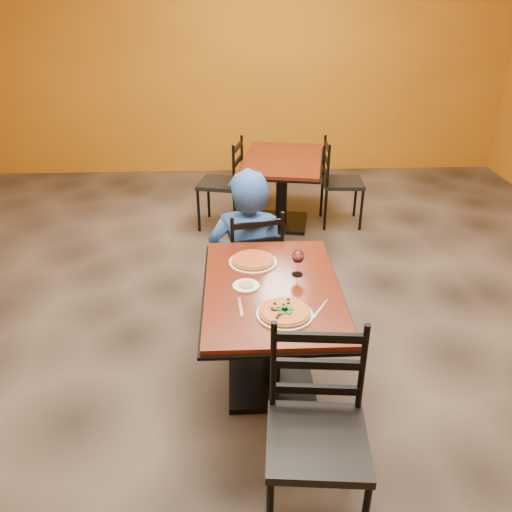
{
  "coord_description": "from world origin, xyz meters",
  "views": [
    {
      "loc": [
        -0.22,
        -3.12,
        2.33
      ],
      "look_at": [
        -0.09,
        -0.3,
        0.85
      ],
      "focal_mm": 36.04,
      "sensor_mm": 36.0,
      "label": 1
    }
  ],
  "objects_px": {
    "pizza_main": "(285,312)",
    "side_plate": "(246,286)",
    "table_second": "(282,176)",
    "plate_main": "(285,315)",
    "table_main": "(272,313)",
    "chair_second_left": "(220,184)",
    "pizza_far": "(253,260)",
    "diner": "(248,246)",
    "plate_far": "(253,262)",
    "chair_main_near": "(317,442)",
    "wine_glass": "(298,262)",
    "chair_second_right": "(343,183)",
    "chair_main_far": "(250,261)"
  },
  "relations": [
    {
      "from": "chair_second_right",
      "to": "pizza_main",
      "type": "height_order",
      "value": "chair_second_right"
    },
    {
      "from": "table_second",
      "to": "chair_second_left",
      "type": "distance_m",
      "value": 0.66
    },
    {
      "from": "table_main",
      "to": "chair_main_near",
      "type": "bearing_deg",
      "value": -82.03
    },
    {
      "from": "chair_second_left",
      "to": "diner",
      "type": "relative_size",
      "value": 0.79
    },
    {
      "from": "chair_second_left",
      "to": "chair_second_right",
      "type": "bearing_deg",
      "value": 103.46
    },
    {
      "from": "table_second",
      "to": "pizza_main",
      "type": "xyz_separation_m",
      "value": [
        -0.25,
        -2.9,
        0.21
      ]
    },
    {
      "from": "table_second",
      "to": "side_plate",
      "type": "xyz_separation_m",
      "value": [
        -0.45,
        -2.58,
        0.2
      ]
    },
    {
      "from": "chair_second_left",
      "to": "plate_far",
      "type": "xyz_separation_m",
      "value": [
        0.26,
        -2.29,
        0.28
      ]
    },
    {
      "from": "chair_second_left",
      "to": "wine_glass",
      "type": "distance_m",
      "value": 2.54
    },
    {
      "from": "chair_main_near",
      "to": "wine_glass",
      "type": "xyz_separation_m",
      "value": [
        0.03,
        1.1,
        0.34
      ]
    },
    {
      "from": "table_second",
      "to": "plate_far",
      "type": "distance_m",
      "value": 2.33
    },
    {
      "from": "plate_main",
      "to": "pizza_far",
      "type": "xyz_separation_m",
      "value": [
        -0.15,
        0.61,
        0.02
      ]
    },
    {
      "from": "table_second",
      "to": "chair_second_left",
      "type": "height_order",
      "value": "chair_second_left"
    },
    {
      "from": "chair_main_near",
      "to": "chair_second_right",
      "type": "relative_size",
      "value": 1.08
    },
    {
      "from": "table_main",
      "to": "plate_main",
      "type": "height_order",
      "value": "plate_main"
    },
    {
      "from": "table_main",
      "to": "side_plate",
      "type": "relative_size",
      "value": 7.69
    },
    {
      "from": "pizza_far",
      "to": "side_plate",
      "type": "bearing_deg",
      "value": -100.07
    },
    {
      "from": "chair_second_left",
      "to": "wine_glass",
      "type": "bearing_deg",
      "value": 25.51
    },
    {
      "from": "chair_second_left",
      "to": "pizza_far",
      "type": "distance_m",
      "value": 2.32
    },
    {
      "from": "diner",
      "to": "plate_far",
      "type": "distance_m",
      "value": 0.55
    },
    {
      "from": "side_plate",
      "to": "wine_glass",
      "type": "bearing_deg",
      "value": 21.94
    },
    {
      "from": "wine_glass",
      "to": "chair_main_near",
      "type": "bearing_deg",
      "value": -91.53
    },
    {
      "from": "table_main",
      "to": "pizza_far",
      "type": "relative_size",
      "value": 4.39
    },
    {
      "from": "table_main",
      "to": "side_plate",
      "type": "height_order",
      "value": "side_plate"
    },
    {
      "from": "diner",
      "to": "plate_far",
      "type": "height_order",
      "value": "diner"
    },
    {
      "from": "table_second",
      "to": "plate_far",
      "type": "xyz_separation_m",
      "value": [
        -0.4,
        -2.29,
        0.2
      ]
    },
    {
      "from": "plate_far",
      "to": "wine_glass",
      "type": "distance_m",
      "value": 0.33
    },
    {
      "from": "pizza_far",
      "to": "table_second",
      "type": "bearing_deg",
      "value": 80.07
    },
    {
      "from": "diner",
      "to": "plate_far",
      "type": "relative_size",
      "value": 3.91
    },
    {
      "from": "table_second",
      "to": "chair_second_right",
      "type": "height_order",
      "value": "chair_second_right"
    },
    {
      "from": "pizza_far",
      "to": "pizza_main",
      "type": "bearing_deg",
      "value": -76.3
    },
    {
      "from": "plate_far",
      "to": "side_plate",
      "type": "height_order",
      "value": "same"
    },
    {
      "from": "chair_second_left",
      "to": "table_second",
      "type": "bearing_deg",
      "value": 103.46
    },
    {
      "from": "table_main",
      "to": "chair_second_left",
      "type": "height_order",
      "value": "chair_second_left"
    },
    {
      "from": "pizza_main",
      "to": "side_plate",
      "type": "height_order",
      "value": "pizza_main"
    },
    {
      "from": "side_plate",
      "to": "pizza_main",
      "type": "bearing_deg",
      "value": -57.26
    },
    {
      "from": "plate_main",
      "to": "chair_second_left",
      "type": "bearing_deg",
      "value": 97.94
    },
    {
      "from": "wine_glass",
      "to": "side_plate",
      "type": "bearing_deg",
      "value": -158.06
    },
    {
      "from": "table_main",
      "to": "chair_second_right",
      "type": "relative_size",
      "value": 1.32
    },
    {
      "from": "table_second",
      "to": "chair_main_near",
      "type": "distance_m",
      "value": 3.56
    },
    {
      "from": "chair_main_near",
      "to": "plate_far",
      "type": "bearing_deg",
      "value": 106.05
    },
    {
      "from": "pizza_main",
      "to": "chair_second_right",
      "type": "bearing_deg",
      "value": 72.58
    },
    {
      "from": "chair_main_near",
      "to": "chair_main_far",
      "type": "bearing_deg",
      "value": 102.67
    },
    {
      "from": "chair_second_right",
      "to": "wine_glass",
      "type": "distance_m",
      "value": 2.6
    },
    {
      "from": "table_second",
      "to": "plate_main",
      "type": "xyz_separation_m",
      "value": [
        -0.25,
        -2.9,
        0.2
      ]
    },
    {
      "from": "table_main",
      "to": "diner",
      "type": "relative_size",
      "value": 1.01
    },
    {
      "from": "pizza_main",
      "to": "pizza_far",
      "type": "height_order",
      "value": "same"
    },
    {
      "from": "chair_second_left",
      "to": "pizza_far",
      "type": "height_order",
      "value": "chair_second_left"
    },
    {
      "from": "chair_main_near",
      "to": "chair_main_far",
      "type": "height_order",
      "value": "chair_main_near"
    },
    {
      "from": "pizza_main",
      "to": "side_plate",
      "type": "xyz_separation_m",
      "value": [
        -0.2,
        0.31,
        -0.02
      ]
    }
  ]
}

